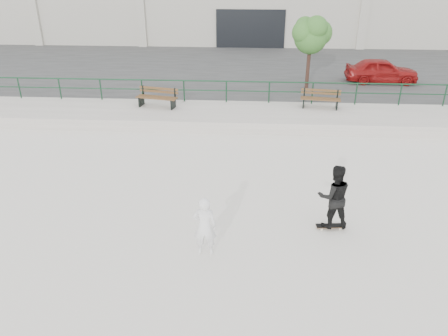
# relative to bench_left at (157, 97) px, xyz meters

# --- Properties ---
(ground) EXTENTS (120.00, 120.00, 0.00)m
(ground) POSITION_rel_bench_left_xyz_m (4.10, -9.93, -0.93)
(ground) COLOR white
(ground) RESTS_ON ground
(ledge) EXTENTS (30.00, 3.00, 0.50)m
(ledge) POSITION_rel_bench_left_xyz_m (4.10, -0.43, -0.68)
(ledge) COLOR #B2ABA2
(ledge) RESTS_ON ground
(parking_strip) EXTENTS (60.00, 14.00, 0.50)m
(parking_strip) POSITION_rel_bench_left_xyz_m (4.10, 8.07, -0.68)
(parking_strip) COLOR #383838
(parking_strip) RESTS_ON ground
(railing) EXTENTS (28.00, 0.06, 1.03)m
(railing) POSITION_rel_bench_left_xyz_m (4.10, 0.87, 0.31)
(railing) COLOR #163E25
(railing) RESTS_ON ledge
(bench_left) EXTENTS (1.96, 0.93, 0.87)m
(bench_left) POSITION_rel_bench_left_xyz_m (0.00, 0.00, 0.00)
(bench_left) COLOR #513B1C
(bench_left) RESTS_ON ledge
(bench_right) EXTENTS (1.83, 0.74, 0.82)m
(bench_right) POSITION_rel_bench_left_xyz_m (7.41, 0.33, -0.02)
(bench_right) COLOR #513B1C
(bench_right) RESTS_ON ledge
(tree) EXTENTS (2.06, 1.83, 3.66)m
(tree) POSITION_rel_bench_left_xyz_m (7.18, 3.58, 2.31)
(tree) COLOR #412920
(tree) RESTS_ON parking_strip
(red_car) EXTENTS (3.81, 1.58, 1.29)m
(red_car) POSITION_rel_bench_left_xyz_m (11.27, 4.89, 0.21)
(red_car) COLOR maroon
(red_car) RESTS_ON parking_strip
(skateboard) EXTENTS (0.80, 0.28, 0.09)m
(skateboard) POSITION_rel_bench_left_xyz_m (6.54, -8.74, -0.86)
(skateboard) COLOR black
(skateboard) RESTS_ON ground
(standing_skater) EXTENTS (0.94, 0.76, 1.83)m
(standing_skater) POSITION_rel_bench_left_xyz_m (6.54, -8.74, 0.08)
(standing_skater) COLOR black
(standing_skater) RESTS_ON skateboard
(seated_skater) EXTENTS (0.60, 0.40, 1.62)m
(seated_skater) POSITION_rel_bench_left_xyz_m (3.19, -10.07, -0.12)
(seated_skater) COLOR white
(seated_skater) RESTS_ON ground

